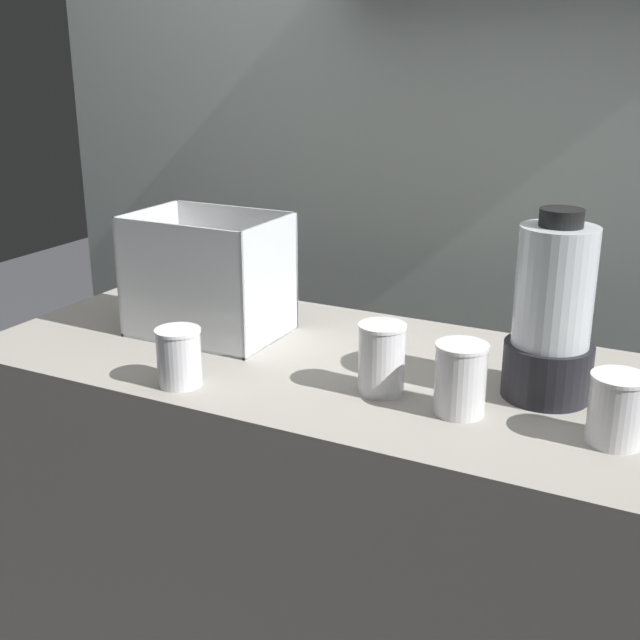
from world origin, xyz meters
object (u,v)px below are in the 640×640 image
juice_cup_mango_middle (460,383)px  blender_pitcher (552,319)px  juice_cup_mango_far_left (179,360)px  juice_cup_carrot_left (382,361)px  juice_cup_carrot_right (617,412)px  carrot_display_bin (209,296)px

juice_cup_mango_middle → blender_pitcher: bearing=50.2°
blender_pitcher → juice_cup_mango_far_left: (-0.61, -0.26, -0.10)m
juice_cup_mango_far_left → juice_cup_carrot_left: (0.35, 0.14, 0.01)m
blender_pitcher → juice_cup_carrot_right: blender_pitcher is taller
blender_pitcher → juice_cup_carrot_left: 0.31m
juice_cup_carrot_left → carrot_display_bin: bearing=164.4°
juice_cup_mango_far_left → juice_cup_carrot_right: bearing=9.3°
carrot_display_bin → juice_cup_mango_middle: (0.61, -0.15, -0.03)m
carrot_display_bin → blender_pitcher: 0.73m
carrot_display_bin → juice_cup_mango_middle: 0.63m
juice_cup_mango_middle → juice_cup_carrot_left: bearing=172.6°
blender_pitcher → juice_cup_carrot_left: blender_pitcher is taller
carrot_display_bin → blender_pitcher: (0.73, -0.01, 0.06)m
juice_cup_carrot_left → juice_cup_mango_middle: 0.15m
carrot_display_bin → juice_cup_carrot_right: 0.88m
carrot_display_bin → blender_pitcher: bearing=-0.7°
juice_cup_mango_middle → juice_cup_carrot_right: bearing=1.1°
juice_cup_carrot_right → juice_cup_mango_far_left: bearing=-170.7°
juice_cup_carrot_right → blender_pitcher: bearing=135.6°
carrot_display_bin → juice_cup_mango_far_left: size_ratio=2.91×
carrot_display_bin → juice_cup_carrot_left: size_ratio=2.43×
juice_cup_carrot_right → carrot_display_bin: bearing=170.6°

